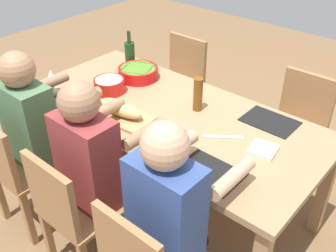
# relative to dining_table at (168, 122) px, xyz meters

# --- Properties ---
(ground_plane) EXTENTS (8.00, 8.00, 0.00)m
(ground_plane) POSITION_rel_dining_table_xyz_m (0.00, 0.00, -0.66)
(ground_plane) COLOR brown
(dining_table) EXTENTS (2.00, 0.95, 0.74)m
(dining_table) POSITION_rel_dining_table_xyz_m (0.00, 0.00, 0.00)
(dining_table) COLOR #A87F56
(dining_table) RESTS_ON ground_plane
(diner_near_right) EXTENTS (0.41, 0.53, 1.20)m
(diner_near_right) POSITION_rel_dining_table_xyz_m (0.55, -0.61, 0.03)
(diner_near_right) COLOR #2D2D38
(diner_near_right) RESTS_ON ground_plane
(chair_near_center) EXTENTS (0.40, 0.40, 0.85)m
(chair_near_center) POSITION_rel_dining_table_xyz_m (0.00, -0.80, -0.18)
(chair_near_center) COLOR #9E7044
(chair_near_center) RESTS_ON ground_plane
(diner_near_center) EXTENTS (0.41, 0.53, 1.20)m
(diner_near_center) POSITION_rel_dining_table_xyz_m (0.00, -0.61, 0.03)
(diner_near_center) COLOR #2D2D38
(diner_near_center) RESTS_ON ground_plane
(chair_far_right) EXTENTS (0.40, 0.40, 0.85)m
(chair_far_right) POSITION_rel_dining_table_xyz_m (0.55, 0.80, -0.18)
(chair_far_right) COLOR #9E7044
(chair_far_right) RESTS_ON ground_plane
(chair_near_left) EXTENTS (0.40, 0.40, 0.85)m
(chair_near_left) POSITION_rel_dining_table_xyz_m (-0.55, -0.80, -0.18)
(chair_near_left) COLOR #9E7044
(chair_near_left) RESTS_ON ground_plane
(diner_near_left) EXTENTS (0.41, 0.53, 1.20)m
(diner_near_left) POSITION_rel_dining_table_xyz_m (-0.55, -0.61, 0.03)
(diner_near_left) COLOR #2D2D38
(diner_near_left) RESTS_ON ground_plane
(chair_far_left) EXTENTS (0.40, 0.40, 0.85)m
(chair_far_left) POSITION_rel_dining_table_xyz_m (-0.55, 0.80, -0.18)
(chair_far_left) COLOR #9E7044
(chair_far_left) RESTS_ON ground_plane
(serving_bowl_salad) EXTENTS (0.29, 0.29, 0.08)m
(serving_bowl_salad) POSITION_rel_dining_table_xyz_m (-0.48, 0.22, 0.12)
(serving_bowl_salad) COLOR red
(serving_bowl_salad) RESTS_ON dining_table
(serving_bowl_pasta) EXTENTS (0.21, 0.21, 0.10)m
(serving_bowl_pasta) POSITION_rel_dining_table_xyz_m (-0.48, -0.06, 0.13)
(serving_bowl_pasta) COLOR red
(serving_bowl_pasta) RESTS_ON dining_table
(cutting_board) EXTENTS (0.42, 0.25, 0.02)m
(cutting_board) POSITION_rel_dining_table_xyz_m (-0.17, -0.24, 0.09)
(cutting_board) COLOR tan
(cutting_board) RESTS_ON dining_table
(bread_loaf) EXTENTS (0.33, 0.13, 0.09)m
(bread_loaf) POSITION_rel_dining_table_xyz_m (-0.17, -0.24, 0.14)
(bread_loaf) COLOR tan
(bread_loaf) RESTS_ON cutting_board
(wine_bottle) EXTENTS (0.08, 0.08, 0.29)m
(wine_bottle) POSITION_rel_dining_table_xyz_m (-0.66, 0.31, 0.19)
(wine_bottle) COLOR #193819
(wine_bottle) RESTS_ON dining_table
(beer_bottle) EXTENTS (0.06, 0.06, 0.22)m
(beer_bottle) POSITION_rel_dining_table_xyz_m (0.13, 0.14, 0.19)
(beer_bottle) COLOR brown
(beer_bottle) RESTS_ON dining_table
(wine_glass) EXTENTS (0.08, 0.08, 0.17)m
(wine_glass) POSITION_rel_dining_table_xyz_m (-0.77, -0.32, 0.19)
(wine_glass) COLOR silver
(wine_glass) RESTS_ON dining_table
(placemat_near_right) EXTENTS (0.32, 0.23, 0.01)m
(placemat_near_right) POSITION_rel_dining_table_xyz_m (0.55, -0.31, 0.08)
(placemat_near_right) COLOR black
(placemat_near_right) RESTS_ON dining_table
(placemat_far_right) EXTENTS (0.32, 0.23, 0.01)m
(placemat_far_right) POSITION_rel_dining_table_xyz_m (0.55, 0.31, 0.08)
(placemat_far_right) COLOR black
(placemat_far_right) RESTS_ON dining_table
(placemat_near_left) EXTENTS (0.32, 0.23, 0.01)m
(placemat_near_left) POSITION_rel_dining_table_xyz_m (-0.55, -0.31, 0.08)
(placemat_near_left) COLOR black
(placemat_near_left) RESTS_ON dining_table
(carving_knife) EXTENTS (0.20, 0.16, 0.01)m
(carving_knife) POSITION_rel_dining_table_xyz_m (0.43, -0.01, 0.08)
(carving_knife) COLOR silver
(carving_knife) RESTS_ON dining_table
(napkin_stack) EXTENTS (0.16, 0.16, 0.02)m
(napkin_stack) POSITION_rel_dining_table_xyz_m (0.67, 0.02, 0.09)
(napkin_stack) COLOR white
(napkin_stack) RESTS_ON dining_table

